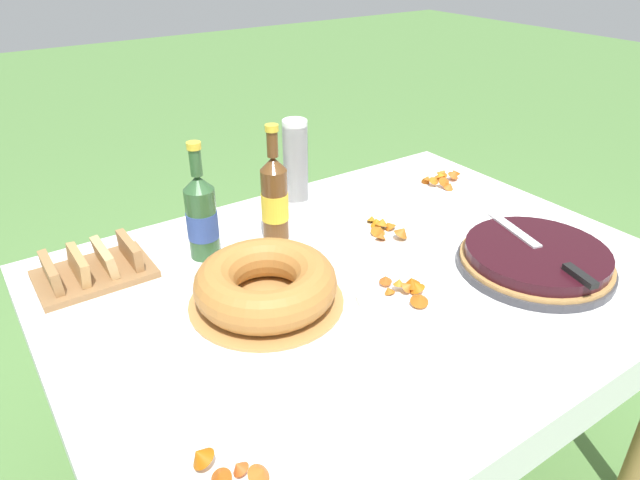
{
  "coord_description": "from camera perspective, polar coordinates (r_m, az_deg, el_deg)",
  "views": [
    {
      "loc": [
        -0.74,
        -0.89,
        1.5
      ],
      "look_at": [
        -0.05,
        0.11,
        0.83
      ],
      "focal_mm": 32.0,
      "sensor_mm": 36.0,
      "label": 1
    }
  ],
  "objects": [
    {
      "name": "snack_plate_right",
      "position": [
        1.54,
        6.64,
        0.92
      ],
      "size": [
        0.22,
        0.22,
        0.05
      ],
      "color": "white",
      "rests_on": "tablecloth"
    },
    {
      "name": "bundt_cake",
      "position": [
        1.25,
        -5.45,
        -4.43
      ],
      "size": [
        0.34,
        0.34,
        0.1
      ],
      "color": "#B78447",
      "rests_on": "tablecloth"
    },
    {
      "name": "tablecloth",
      "position": [
        1.37,
        4.53,
        -4.05
      ],
      "size": [
        1.43,
        1.07,
        0.1
      ],
      "color": "white",
      "rests_on": "garden_table"
    },
    {
      "name": "cup_stack",
      "position": [
        1.67,
        -2.47,
        7.74
      ],
      "size": [
        0.07,
        0.07,
        0.25
      ],
      "color": "white",
      "rests_on": "tablecloth"
    },
    {
      "name": "cider_bottle_green",
      "position": [
        1.42,
        -11.75,
        2.33
      ],
      "size": [
        0.08,
        0.08,
        0.3
      ],
      "color": "#2D562D",
      "rests_on": "tablecloth"
    },
    {
      "name": "berry_tart",
      "position": [
        1.46,
        20.75,
        -1.79
      ],
      "size": [
        0.37,
        0.37,
        0.06
      ],
      "color": "#38383D",
      "rests_on": "tablecloth"
    },
    {
      "name": "snack_plate_left",
      "position": [
        1.87,
        11.91,
        5.79
      ],
      "size": [
        0.23,
        0.23,
        0.06
      ],
      "color": "white",
      "rests_on": "tablecloth"
    },
    {
      "name": "snack_plate_near",
      "position": [
        1.29,
        8.8,
        -5.34
      ],
      "size": [
        0.23,
        0.23,
        0.05
      ],
      "color": "white",
      "rests_on": "tablecloth"
    },
    {
      "name": "cider_bottle_amber",
      "position": [
        1.47,
        -4.56,
        4.23
      ],
      "size": [
        0.07,
        0.07,
        0.31
      ],
      "color": "brown",
      "rests_on": "tablecloth"
    },
    {
      "name": "serving_knife",
      "position": [
        1.43,
        21.7,
        -1.14
      ],
      "size": [
        0.12,
        0.37,
        0.01
      ],
      "rotation": [
        0.0,
        0.0,
        1.31
      ],
      "color": "silver",
      "rests_on": "berry_tart"
    },
    {
      "name": "garden_table",
      "position": [
        1.41,
        4.43,
        -6.24
      ],
      "size": [
        1.42,
        1.06,
        0.77
      ],
      "color": "#A87A47",
      "rests_on": "ground_plane"
    },
    {
      "name": "bread_board",
      "position": [
        1.44,
        -21.73,
        -2.64
      ],
      "size": [
        0.26,
        0.18,
        0.07
      ],
      "color": "olive",
      "rests_on": "tablecloth"
    }
  ]
}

